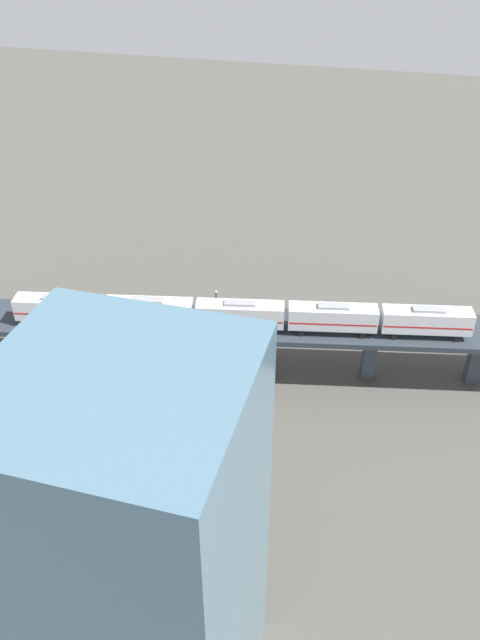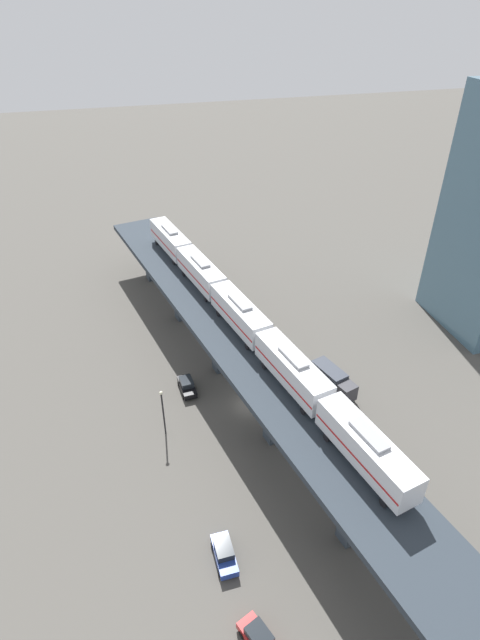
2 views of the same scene
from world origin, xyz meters
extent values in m
plane|color=#4C4944|center=(0.00, 0.00, 0.00)|extent=(400.00, 400.00, 0.00)
cube|color=#283039|center=(0.00, 0.00, 8.41)|extent=(27.25, 91.75, 0.80)
cube|color=#333D47|center=(7.96, -37.67, 4.01)|extent=(2.13, 2.13, 8.01)
cube|color=#333D47|center=(4.86, -22.99, 4.01)|extent=(2.13, 2.13, 8.01)
cube|color=#333D47|center=(1.76, -8.32, 4.01)|extent=(2.13, 2.13, 8.01)
cube|color=#333D47|center=(-1.34, 6.36, 4.01)|extent=(2.13, 2.13, 8.01)
cube|color=#333D47|center=(-4.45, 21.04, 4.01)|extent=(2.13, 2.13, 8.01)
cube|color=silver|center=(4.87, -29.80, 11.35)|extent=(5.22, 12.32, 3.10)
cube|color=#B21E1E|center=(4.87, -29.80, 11.05)|extent=(5.21, 12.09, 0.24)
cube|color=gray|center=(4.87, -29.80, 13.08)|extent=(2.24, 4.40, 0.36)
cylinder|color=black|center=(4.57, -34.15, 9.23)|extent=(0.39, 0.87, 0.84)
cylinder|color=black|center=(6.90, -33.66, 9.23)|extent=(0.39, 0.87, 0.84)
cylinder|color=black|center=(2.83, -25.93, 9.23)|extent=(0.39, 0.87, 0.84)
cylinder|color=black|center=(5.16, -25.44, 9.23)|extent=(0.39, 0.87, 0.84)
cube|color=silver|center=(2.26, -17.47, 11.35)|extent=(5.22, 12.32, 3.10)
cube|color=#B21E1E|center=(2.26, -17.47, 11.05)|extent=(5.21, 12.09, 0.24)
cube|color=gray|center=(2.26, -17.47, 13.08)|extent=(2.24, 4.40, 0.36)
cylinder|color=black|center=(1.97, -21.82, 9.23)|extent=(0.39, 0.87, 0.84)
cylinder|color=black|center=(4.29, -21.33, 9.23)|extent=(0.39, 0.87, 0.84)
cylinder|color=black|center=(0.23, -13.60, 9.23)|extent=(0.39, 0.87, 0.84)
cylinder|color=black|center=(2.56, -13.11, 9.23)|extent=(0.39, 0.87, 0.84)
cube|color=silver|center=(-0.34, -5.14, 11.35)|extent=(5.22, 12.32, 3.10)
cube|color=#B21E1E|center=(-0.34, -5.14, 11.05)|extent=(5.21, 12.09, 0.24)
cube|color=gray|center=(-0.34, -5.14, 13.08)|extent=(2.24, 4.40, 0.36)
cylinder|color=black|center=(-0.64, -9.50, 9.23)|extent=(0.39, 0.87, 0.84)
cylinder|color=black|center=(1.69, -9.00, 9.23)|extent=(0.39, 0.87, 0.84)
cylinder|color=black|center=(-2.38, -1.28, 9.23)|extent=(0.39, 0.87, 0.84)
cylinder|color=black|center=(-0.05, -0.78, 9.23)|extent=(0.39, 0.87, 0.84)
cube|color=silver|center=(-2.95, 7.19, 11.35)|extent=(5.22, 12.32, 3.10)
cube|color=#B21E1E|center=(-2.95, 7.19, 11.05)|extent=(5.21, 12.09, 0.24)
cube|color=gray|center=(-2.95, 7.19, 13.08)|extent=(2.24, 4.40, 0.36)
cylinder|color=black|center=(-3.25, 2.83, 9.23)|extent=(0.39, 0.87, 0.84)
cylinder|color=black|center=(-0.92, 3.32, 9.23)|extent=(0.39, 0.87, 0.84)
cylinder|color=black|center=(-4.98, 11.05, 9.23)|extent=(0.39, 0.87, 0.84)
cylinder|color=black|center=(-2.65, 11.54, 9.23)|extent=(0.39, 0.87, 0.84)
cube|color=silver|center=(-5.56, 19.52, 11.35)|extent=(5.22, 12.32, 3.10)
cube|color=#B21E1E|center=(-5.56, 19.52, 11.05)|extent=(5.21, 12.09, 0.24)
cube|color=gray|center=(-5.56, 19.52, 13.08)|extent=(2.24, 4.40, 0.36)
cylinder|color=black|center=(-5.85, 15.16, 9.23)|extent=(0.39, 0.87, 0.84)
cylinder|color=black|center=(-3.52, 15.65, 9.23)|extent=(0.39, 0.87, 0.84)
cylinder|color=black|center=(-7.59, 23.38, 9.23)|extent=(0.39, 0.87, 0.84)
cylinder|color=black|center=(-5.26, 23.87, 9.23)|extent=(0.39, 0.87, 0.84)
cube|color=black|center=(7.23, -4.94, 0.73)|extent=(2.09, 4.51, 0.80)
cube|color=#1E2328|center=(7.24, -5.09, 1.51)|extent=(1.79, 2.31, 0.76)
cylinder|color=black|center=(6.48, -6.43, 0.33)|extent=(0.28, 0.67, 0.66)
cylinder|color=black|center=(8.18, -6.31, 0.33)|extent=(0.28, 0.67, 0.66)
cylinder|color=black|center=(6.28, -3.57, 0.33)|extent=(0.28, 0.67, 0.66)
cylinder|color=black|center=(7.99, -3.46, 0.33)|extent=(0.28, 0.67, 0.66)
cube|color=#1E2328|center=(7.08, 27.95, 1.51)|extent=(2.33, 2.65, 0.76)
cylinder|color=black|center=(6.75, 26.44, 0.33)|extent=(0.46, 0.70, 0.66)
cylinder|color=black|center=(8.35, 27.07, 0.33)|extent=(0.46, 0.70, 0.66)
cube|color=#233D93|center=(8.10, 19.90, 0.73)|extent=(1.84, 4.41, 0.80)
cube|color=#1E2328|center=(8.10, 19.75, 1.51)|extent=(1.66, 2.21, 0.76)
cylinder|color=black|center=(7.26, 18.46, 0.33)|extent=(0.25, 0.66, 0.66)
cylinder|color=black|center=(8.97, 18.48, 0.33)|extent=(0.25, 0.66, 0.66)
cylinder|color=black|center=(7.24, 21.32, 0.33)|extent=(0.25, 0.66, 0.66)
cylinder|color=black|center=(8.95, 21.34, 0.33)|extent=(0.25, 0.66, 0.66)
cube|color=#333338|center=(-12.86, 2.65, 1.65)|extent=(2.69, 2.55, 2.30)
cube|color=#2D333D|center=(-11.82, -0.79, 1.85)|extent=(3.71, 5.64, 2.70)
cylinder|color=black|center=(-11.92, 2.94, 0.50)|extent=(0.63, 1.06, 1.00)
cylinder|color=black|center=(-13.81, 2.36, 0.50)|extent=(0.63, 1.06, 1.00)
cylinder|color=black|center=(-10.37, -1.98, 0.50)|extent=(0.63, 1.06, 1.00)
cylinder|color=black|center=(-12.35, -2.59, 0.50)|extent=(0.63, 1.06, 1.00)
cylinder|color=black|center=(11.24, 2.01, 3.25)|extent=(0.20, 0.20, 6.50)
sphere|color=beige|center=(11.24, 2.01, 6.72)|extent=(0.44, 0.44, 0.44)
camera|label=1|loc=(-68.44, -23.96, 58.90)|focal=35.00mm
camera|label=2|loc=(13.82, 46.44, 46.63)|focal=28.00mm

